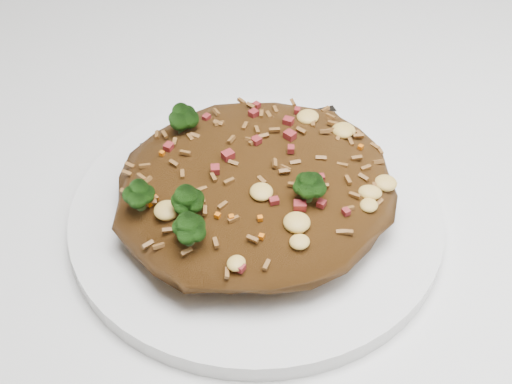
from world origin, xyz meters
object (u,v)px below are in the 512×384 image
dining_table (132,277)px  fried_rice (255,179)px  plate (256,214)px  fork (251,128)px

dining_table → fried_rice: 0.17m
plate → fork: size_ratio=1.67×
plate → fried_rice: 0.03m
dining_table → plate: plate is taller
dining_table → fried_rice: fried_rice is taller
plate → fried_rice: (-0.00, 0.00, 0.03)m
plate → fork: (0.05, 0.07, 0.01)m
plate → fork: bearing=55.3°
dining_table → plate: size_ratio=4.52×
dining_table → fork: 0.16m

